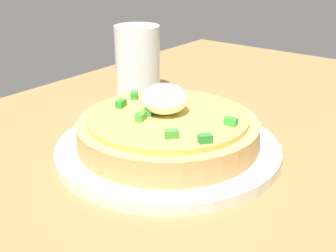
{
  "coord_description": "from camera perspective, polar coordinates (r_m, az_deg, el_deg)",
  "views": [
    {
      "loc": [
        31.9,
        21.1,
        23.79
      ],
      "look_at": [
        -1.36,
        -4.56,
        5.78
      ],
      "focal_mm": 45.22,
      "sensor_mm": 36.0,
      "label": 1
    }
  ],
  "objects": [
    {
      "name": "pizza",
      "position": [
        0.46,
        -0.03,
        -0.2
      ],
      "size": [
        19.67,
        19.67,
        6.51
      ],
      "color": "tan",
      "rests_on": "plate"
    },
    {
      "name": "dining_table",
      "position": [
        0.44,
        3.62,
        -7.29
      ],
      "size": [
        109.88,
        71.04,
        2.63
      ],
      "primitive_type": "cube",
      "color": "olive",
      "rests_on": "ground"
    },
    {
      "name": "plate",
      "position": [
        0.47,
        0.0,
        -2.9
      ],
      "size": [
        24.52,
        24.52,
        1.15
      ],
      "primitive_type": "cylinder",
      "color": "silver",
      "rests_on": "dining_table"
    },
    {
      "name": "cup_near",
      "position": [
        0.65,
        -4.1,
        8.32
      ],
      "size": [
        6.77,
        6.77,
        10.33
      ],
      "color": "silver",
      "rests_on": "dining_table"
    }
  ]
}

